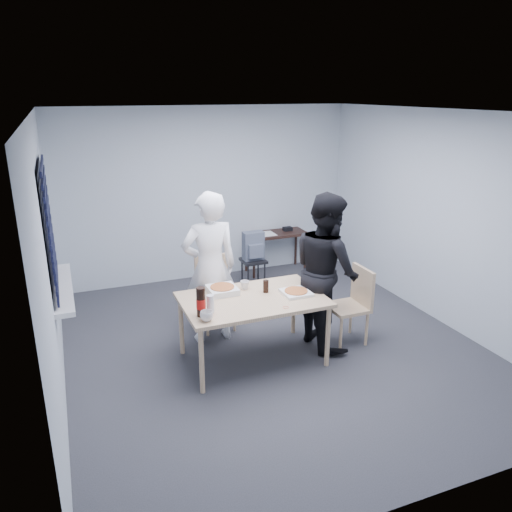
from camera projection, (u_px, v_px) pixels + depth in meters
name	position (u px, v px, depth m)	size (l,w,h in m)	color
room	(52.00, 236.00, 4.89)	(5.00, 5.00, 5.00)	#303135
dining_table	(253.00, 303.00, 5.26)	(1.49, 0.94, 0.73)	beige
chair_far	(214.00, 287.00, 6.12)	(0.42, 0.42, 0.89)	beige
chair_right	(354.00, 300.00, 5.73)	(0.42, 0.42, 0.89)	beige
person_white	(210.00, 268.00, 5.66)	(0.65, 0.42, 1.77)	white
person_black	(326.00, 270.00, 5.58)	(0.86, 0.47, 1.77)	black
side_table	(276.00, 237.00, 7.96)	(0.97, 0.43, 0.65)	#321D17
stool	(253.00, 267.00, 7.27)	(0.34, 0.34, 0.47)	black
backpack	(254.00, 246.00, 7.16)	(0.30, 0.22, 0.41)	slate
pizza_box_a	(222.00, 290.00, 5.36)	(0.30, 0.30, 0.08)	white
pizza_box_b	(296.00, 292.00, 5.34)	(0.29, 0.29, 0.04)	white
mug_a	(207.00, 316.00, 4.71)	(0.12, 0.12, 0.10)	silver
mug_b	(245.00, 285.00, 5.46)	(0.10, 0.10, 0.09)	silver
cola_glass	(266.00, 286.00, 5.37)	(0.06, 0.06, 0.14)	black
soda_bottle	(201.00, 302.00, 4.78)	(0.09, 0.09, 0.29)	black
plastic_cups	(210.00, 304.00, 4.88)	(0.08, 0.08, 0.18)	silver
rubber_band	(286.00, 307.00, 5.01)	(0.06, 0.06, 0.00)	red
papers	(268.00, 234.00, 7.87)	(0.22, 0.30, 0.00)	white
black_box	(287.00, 229.00, 8.04)	(0.14, 0.10, 0.06)	black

